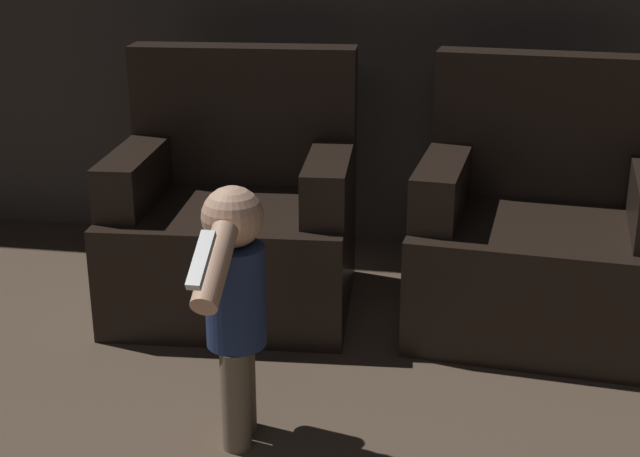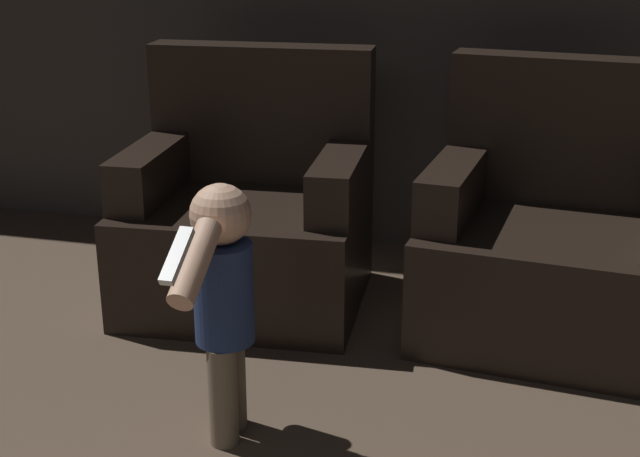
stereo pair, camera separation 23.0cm
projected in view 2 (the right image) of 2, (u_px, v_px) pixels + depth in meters
armchair_left at (249, 218)px, 3.55m from camera, size 0.96×0.84×0.99m
armchair_right at (555, 244)px, 3.28m from camera, size 0.98×0.86×0.99m
person_toddler at (223, 294)px, 2.54m from camera, size 0.17×0.55×0.79m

